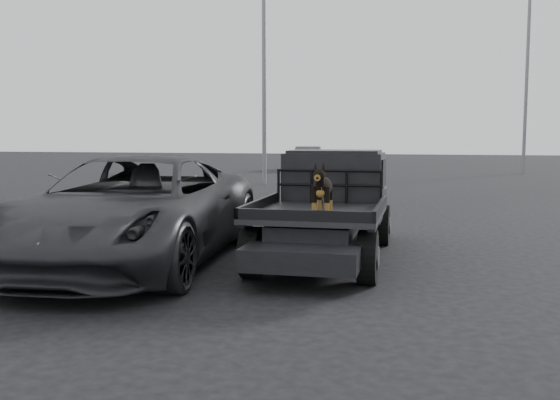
% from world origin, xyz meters
% --- Properties ---
extents(ground, '(120.00, 120.00, 0.00)m').
position_xyz_m(ground, '(0.00, 0.00, 0.00)').
color(ground, black).
rests_on(ground, ground).
extents(flatbed_ute, '(2.00, 5.40, 0.92)m').
position_xyz_m(flatbed_ute, '(-0.56, 2.30, 0.46)').
color(flatbed_ute, black).
rests_on(flatbed_ute, ground).
extents(ute_cab, '(1.72, 1.30, 0.88)m').
position_xyz_m(ute_cab, '(-0.56, 3.25, 1.36)').
color(ute_cab, black).
rests_on(ute_cab, flatbed_ute).
extents(headache_rack, '(1.80, 0.08, 0.55)m').
position_xyz_m(headache_rack, '(-0.56, 2.50, 1.20)').
color(headache_rack, black).
rests_on(headache_rack, flatbed_ute).
extents(dog, '(0.32, 0.60, 0.74)m').
position_xyz_m(dog, '(-0.37, 0.62, 1.29)').
color(dog, black).
rests_on(dog, flatbed_ute).
extents(parked_suv, '(3.34, 6.46, 1.74)m').
position_xyz_m(parked_suv, '(-3.53, 1.20, 0.87)').
color(parked_suv, '#2B2C30').
rests_on(parked_suv, ground).
extents(distant_car_a, '(1.93, 4.34, 1.39)m').
position_xyz_m(distant_car_a, '(-5.61, 28.24, 0.69)').
color(distant_car_a, '#515157').
rests_on(distant_car_a, ground).
extents(floodlight_near, '(1.08, 0.28, 12.81)m').
position_xyz_m(floodlight_near, '(-5.48, 17.39, 7.00)').
color(floodlight_near, slate).
rests_on(floodlight_near, ground).
extents(floodlight_mid, '(1.08, 0.28, 13.72)m').
position_xyz_m(floodlight_mid, '(6.27, 27.44, 7.46)').
color(floodlight_mid, slate).
rests_on(floodlight_mid, ground).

